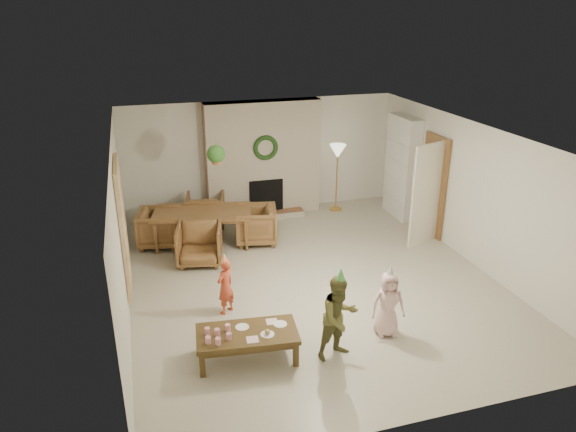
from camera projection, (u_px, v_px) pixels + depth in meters
name	position (u px, v px, depth m)	size (l,w,h in m)	color
floor	(311.00, 279.00, 9.08)	(7.00, 7.00, 0.00)	#B7B29E
ceiling	(314.00, 136.00, 8.16)	(7.00, 7.00, 0.00)	white
wall_back	(261.00, 156.00, 11.74)	(7.00, 7.00, 0.00)	silver
wall_front	(423.00, 329.00, 5.50)	(7.00, 7.00, 0.00)	silver
wall_left	(120.00, 232.00, 7.83)	(7.00, 7.00, 0.00)	silver
wall_right	(473.00, 194.00, 9.41)	(7.00, 7.00, 0.00)	silver
fireplace_mass	(263.00, 159.00, 11.56)	(2.50, 0.40, 2.50)	#602919
fireplace_hearth	(268.00, 215.00, 11.69)	(1.60, 0.30, 0.12)	brown
fireplace_firebox	(266.00, 196.00, 11.69)	(0.75, 0.12, 0.75)	black
fireplace_wreath	(266.00, 148.00, 11.24)	(0.54, 0.54, 0.10)	#163714
floor_lamp_base	(336.00, 209.00, 12.18)	(0.28, 0.28, 0.03)	gold
floor_lamp_post	(337.00, 180.00, 11.92)	(0.03, 0.03, 1.37)	gold
floor_lamp_shade	(338.00, 151.00, 11.67)	(0.37, 0.37, 0.30)	beige
bookshelf_carcass	(402.00, 167.00, 11.48)	(0.30, 1.00, 2.20)	white
bookshelf_shelf_a	(399.00, 196.00, 11.71)	(0.30, 0.92, 0.03)	white
bookshelf_shelf_b	(400.00, 178.00, 11.56)	(0.30, 0.92, 0.03)	white
bookshelf_shelf_c	(402.00, 161.00, 11.41)	(0.30, 0.92, 0.03)	white
bookshelf_shelf_d	(403.00, 142.00, 11.27)	(0.30, 0.92, 0.03)	white
books_row_lower	(402.00, 192.00, 11.52)	(0.20, 0.40, 0.24)	#A71E2C
books_row_mid	(399.00, 172.00, 11.55)	(0.20, 0.44, 0.24)	#26608C
books_row_upper	(404.00, 156.00, 11.27)	(0.20, 0.36, 0.22)	olive
door_frame	(434.00, 186.00, 10.56)	(0.05, 0.86, 2.04)	brown
door_leaf	(426.00, 195.00, 10.13)	(0.05, 0.80, 2.00)	beige
curtain_panel	(123.00, 227.00, 8.02)	(0.06, 1.20, 2.00)	beige
dining_table	(203.00, 228.00, 10.33)	(1.87, 1.04, 0.66)	brown
dining_chair_near	(200.00, 244.00, 9.55)	(0.78, 0.80, 0.73)	brown
dining_chair_far	(205.00, 211.00, 11.08)	(0.78, 0.80, 0.73)	brown
dining_chair_left	(160.00, 228.00, 10.26)	(0.78, 0.80, 0.73)	brown
dining_chair_right	(256.00, 225.00, 10.39)	(0.78, 0.80, 0.73)	brown
hanging_plant_cord	(215.00, 141.00, 9.28)	(0.01, 0.01, 0.70)	tan
hanging_plant_pot	(216.00, 161.00, 9.41)	(0.16, 0.16, 0.12)	#A75536
hanging_plant_foliage	(216.00, 154.00, 9.36)	(0.32, 0.32, 0.32)	#23541C
coffee_table_top	(247.00, 334.00, 6.93)	(1.32, 0.66, 0.06)	#4B3719
coffee_table_apron	(247.00, 339.00, 6.96)	(1.22, 0.56, 0.08)	#4B3719
coffee_leg_fl	(202.00, 365.00, 6.66)	(0.07, 0.07, 0.34)	#4B3719
coffee_leg_fr	(296.00, 354.00, 6.86)	(0.07, 0.07, 0.34)	#4B3719
coffee_leg_bl	(201.00, 340.00, 7.15)	(0.07, 0.07, 0.34)	#4B3719
coffee_leg_br	(288.00, 331.00, 7.35)	(0.07, 0.07, 0.34)	#4B3719
cup_a	(208.00, 340.00, 6.68)	(0.07, 0.07, 0.09)	white
cup_b	(207.00, 331.00, 6.86)	(0.07, 0.07, 0.09)	white
cup_c	(218.00, 341.00, 6.65)	(0.07, 0.07, 0.09)	white
cup_d	(217.00, 332.00, 6.84)	(0.07, 0.07, 0.09)	white
cup_e	(229.00, 336.00, 6.75)	(0.07, 0.07, 0.09)	white
cup_f	(228.00, 328.00, 6.94)	(0.07, 0.07, 0.09)	white
plate_a	(242.00, 327.00, 7.02)	(0.18, 0.18, 0.01)	white
plate_b	(267.00, 334.00, 6.87)	(0.18, 0.18, 0.01)	white
plate_c	(280.00, 324.00, 7.08)	(0.18, 0.18, 0.01)	white
food_scoop	(267.00, 332.00, 6.85)	(0.07, 0.07, 0.07)	tan
napkin_left	(253.00, 340.00, 6.76)	(0.15, 0.15, 0.01)	#E5A9AC
napkin_right	(272.00, 322.00, 7.14)	(0.15, 0.15, 0.01)	#E5A9AC
child_red	(225.00, 286.00, 7.96)	(0.32, 0.21, 0.89)	#C6452A
party_hat_red	(224.00, 258.00, 7.78)	(0.12, 0.12, 0.17)	#EADC4E
child_plaid	(339.00, 318.00, 6.91)	(0.57, 0.44, 1.17)	brown
party_hat_plaid	(341.00, 275.00, 6.68)	(0.14, 0.14, 0.19)	#4EB652
child_pink	(388.00, 304.00, 7.42)	(0.47, 0.31, 0.97)	beige
party_hat_pink	(391.00, 271.00, 7.22)	(0.13, 0.13, 0.17)	#B2B0B8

